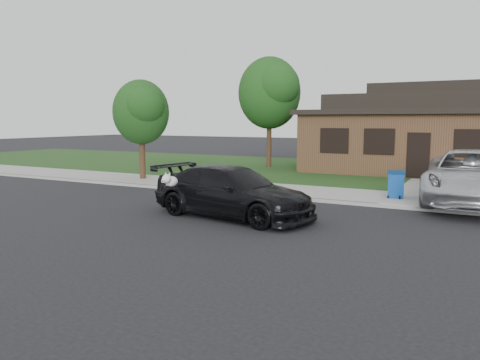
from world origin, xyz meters
The scene contains 11 objects.
ground centered at (0.00, 0.00, 0.00)m, with size 120.00×120.00×0.00m, color black.
sidewalk centered at (0.00, 5.00, 0.06)m, with size 60.00×3.00×0.12m, color gray.
curb centered at (0.00, 3.50, 0.06)m, with size 60.00×0.12×0.12m, color gray.
lawn centered at (0.00, 13.00, 0.07)m, with size 60.00×13.00×0.13m, color #193814.
driveway centered at (6.00, 10.00, 0.07)m, with size 4.50×13.00×0.14m, color gray.
sedan centered at (0.23, -0.10, 0.75)m, with size 5.42×2.90×1.50m.
minivan centered at (6.40, 5.03, 1.00)m, with size 2.87×6.22×1.73m, color silver.
recycling_bin centered at (4.04, 4.92, 0.61)m, with size 0.67×0.67×0.97m.
house centered at (4.00, 15.00, 2.13)m, with size 12.60×8.60×4.65m.
tree_0 centered at (-4.34, 12.88, 4.48)m, with size 3.78×3.60×6.34m.
tree_2 centered at (-7.38, 5.11, 3.27)m, with size 2.73×2.60×4.59m.
Camera 1 is at (6.78, -12.02, 2.84)m, focal length 35.00 mm.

